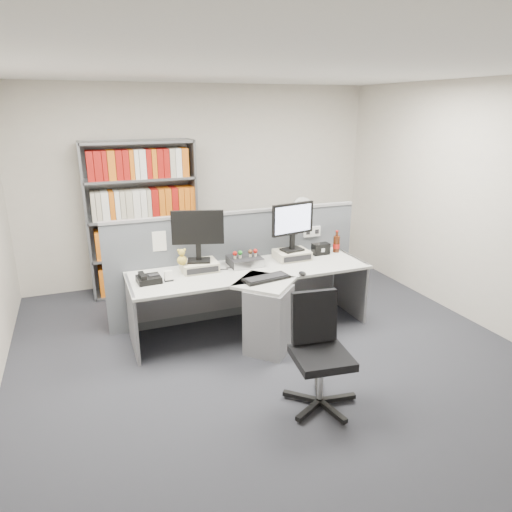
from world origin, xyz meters
name	(u,v)px	position (x,y,z in m)	size (l,w,h in m)	color
ground	(280,365)	(0.00, 0.00, 0.00)	(5.50, 5.50, 0.00)	#32343B
room_shell	(283,181)	(0.00, 0.00, 1.79)	(5.04, 5.54, 2.72)	beige
partition	(238,263)	(0.00, 1.25, 0.65)	(3.00, 0.08, 1.27)	#585D64
desk	(258,299)	(0.00, 0.60, 0.46)	(2.60, 1.20, 0.72)	#BBBCB5
monitor_riser_left	(199,266)	(-0.53, 0.98, 0.77)	(0.38, 0.31, 0.10)	beige
monitor_riser_right	(292,255)	(0.57, 0.98, 0.77)	(0.38, 0.31, 0.10)	beige
monitor_left	(198,232)	(-0.53, 0.98, 1.15)	(0.54, 0.23, 0.56)	black
monitor_right	(293,223)	(0.57, 0.98, 1.15)	(0.54, 0.22, 0.55)	black
desktop_pc	(245,261)	(-0.01, 0.97, 0.77)	(0.35, 0.31, 0.09)	black
figurines	(245,253)	(-0.01, 0.95, 0.86)	(0.29, 0.05, 0.09)	beige
keyboard	(266,278)	(0.04, 0.46, 0.74)	(0.51, 0.26, 0.03)	black
mouse	(302,273)	(0.44, 0.44, 0.74)	(0.07, 0.11, 0.04)	black
desk_phone	(148,279)	(-1.09, 0.82, 0.76)	(0.24, 0.22, 0.10)	black
desk_calendar	(169,276)	(-0.89, 0.78, 0.77)	(0.09, 0.07, 0.11)	black
plush_toy	(182,258)	(-0.72, 0.93, 0.90)	(0.10, 0.10, 0.18)	gold
speaker	(321,249)	(0.97, 1.01, 0.79)	(0.20, 0.11, 0.13)	black
cola_bottle	(336,244)	(1.19, 1.02, 0.82)	(0.08, 0.08, 0.27)	#3F190A
shelving_unit	(143,220)	(-0.90, 2.44, 0.98)	(1.41, 0.40, 2.00)	slate
filing_cabinet	(300,258)	(1.20, 1.99, 0.35)	(0.45, 0.61, 0.70)	slate
desk_fan	(302,211)	(1.20, 1.99, 1.03)	(0.31, 0.18, 0.52)	white
office_chair	(319,348)	(0.05, -0.63, 0.50)	(0.61, 0.62, 0.94)	silver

